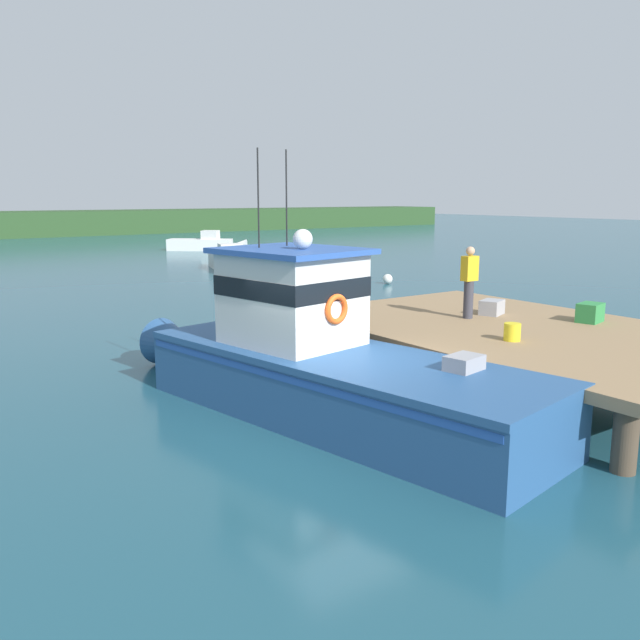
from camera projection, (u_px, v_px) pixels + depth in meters
name	position (u px, v px, depth m)	size (l,w,h in m)	color
ground_plane	(333.00, 423.00, 11.67)	(200.00, 200.00, 0.00)	#1E4C5B
dock	(514.00, 332.00, 14.19)	(6.00, 9.00, 1.20)	#4C3D2D
main_fishing_boat	(316.00, 360.00, 12.08)	(3.95, 9.97, 4.80)	#285184
crate_stack_near_edge	(492.00, 307.00, 15.54)	(0.60, 0.44, 0.34)	#9E9EA3
crate_single_far	(590.00, 313.00, 14.60)	(0.60, 0.44, 0.42)	#2D8442
bait_bucket	(512.00, 332.00, 12.74)	(0.32, 0.32, 0.34)	yellow
deckhand_by_the_boat	(469.00, 281.00, 14.94)	(0.36, 0.22, 1.63)	#383842
moored_boat_off_the_point	(205.00, 244.00, 48.27)	(5.10, 4.60, 1.46)	white
moored_boat_far_right	(229.00, 261.00, 35.42)	(2.79, 5.79, 1.45)	silver
mooring_buoy_channel_marker	(388.00, 279.00, 30.09)	(0.45, 0.45, 0.45)	silver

